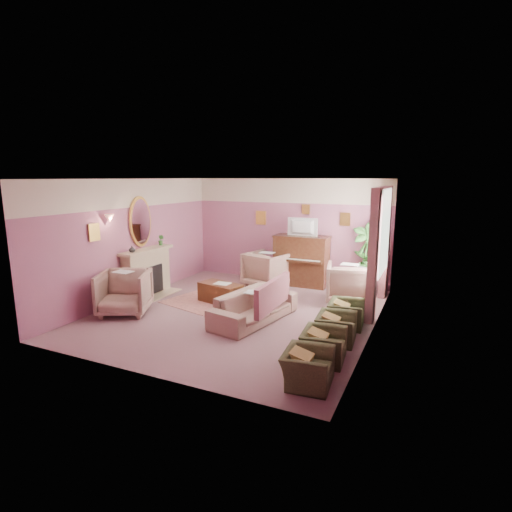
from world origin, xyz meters
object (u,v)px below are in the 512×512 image
at_px(coffee_table, 221,293).
at_px(floral_armchair_right, 349,281).
at_px(television, 302,226).
at_px(floral_armchair_front, 124,290).
at_px(side_table, 366,280).
at_px(olive_chair_c, 336,323).
at_px(olive_chair_d, 346,310).
at_px(piano, 301,261).
at_px(sofa, 254,301).
at_px(olive_chair_a, 308,362).
at_px(floral_armchair_left, 267,268).
at_px(olive_chair_b, 324,341).

xyz_separation_m(coffee_table, floral_armchair_right, (2.68, 1.19, 0.28)).
xyz_separation_m(television, floral_armchair_front, (-2.65, -3.68, -1.09)).
xyz_separation_m(television, coffee_table, (-1.20, -2.17, -1.38)).
height_order(television, side_table, television).
bearing_deg(coffee_table, olive_chair_c, -20.17).
height_order(olive_chair_d, side_table, side_table).
bearing_deg(olive_chair_c, piano, 117.76).
relative_size(television, sofa, 0.39).
bearing_deg(piano, olive_chair_a, -70.63).
xyz_separation_m(olive_chair_c, side_table, (-0.02, 3.16, 0.03)).
distance_m(floral_armchair_left, olive_chair_d, 3.20).
distance_m(coffee_table, side_table, 3.58).
relative_size(coffee_table, side_table, 1.43).
height_order(sofa, olive_chair_b, sofa).
bearing_deg(olive_chair_d, floral_armchair_left, 141.95).
height_order(olive_chair_a, side_table, side_table).
bearing_deg(floral_armchair_left, olive_chair_d, -38.05).
bearing_deg(olive_chair_c, side_table, 90.35).
distance_m(olive_chair_a, olive_chair_c, 1.64).
xyz_separation_m(olive_chair_a, olive_chair_b, (0.00, 0.82, 0.00)).
xyz_separation_m(sofa, floral_armchair_front, (-2.66, -0.75, 0.09)).
bearing_deg(olive_chair_a, floral_armchair_left, 119.59).
distance_m(floral_armchair_right, olive_chair_b, 3.10).
relative_size(piano, floral_armchair_right, 1.38).
height_order(television, floral_armchair_front, television).
bearing_deg(olive_chair_b, olive_chair_c, 90.00).
height_order(piano, coffee_table, piano).
distance_m(sofa, olive_chair_d, 1.80).
height_order(sofa, floral_armchair_front, floral_armchair_front).
relative_size(floral_armchair_right, olive_chair_b, 1.36).
height_order(floral_armchair_right, side_table, floral_armchair_right).
bearing_deg(olive_chair_c, floral_armchair_front, -174.36).
xyz_separation_m(sofa, side_table, (1.70, 2.84, -0.06)).
height_order(piano, floral_armchair_front, piano).
distance_m(coffee_table, olive_chair_b, 3.49).
xyz_separation_m(olive_chair_b, olive_chair_c, (0.00, 0.82, 0.00)).
distance_m(piano, coffee_table, 2.56).
bearing_deg(floral_armchair_right, piano, 145.02).
xyz_separation_m(piano, floral_armchair_front, (-2.65, -3.73, -0.14)).
bearing_deg(olive_chair_b, olive_chair_a, -90.00).
bearing_deg(olive_chair_d, olive_chair_c, -90.00).
bearing_deg(sofa, television, 90.26).
height_order(floral_armchair_right, olive_chair_b, floral_armchair_right).
bearing_deg(olive_chair_c, floral_armchair_left, 132.05).
bearing_deg(television, olive_chair_b, -66.89).
bearing_deg(television, sofa, -89.74).
xyz_separation_m(piano, floral_armchair_left, (-0.78, -0.51, -0.14)).
height_order(coffee_table, olive_chair_b, olive_chair_b).
height_order(sofa, floral_armchair_right, floral_armchair_right).
bearing_deg(floral_armchair_front, side_table, 39.46).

